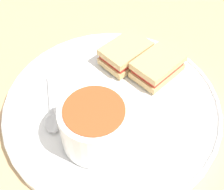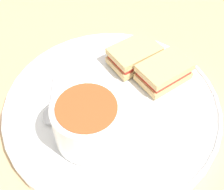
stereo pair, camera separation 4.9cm
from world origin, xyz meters
name	(u,v)px [view 1 (the left image)]	position (x,y,z in m)	size (l,w,h in m)	color
ground_plane	(112,111)	(0.00, 0.00, 0.00)	(2.40, 2.40, 0.00)	tan
plate	(112,107)	(0.00, 0.00, 0.01)	(0.35, 0.35, 0.02)	white
soup_bowl	(95,125)	(-0.05, -0.05, 0.06)	(0.10, 0.10, 0.07)	white
spoon	(52,119)	(-0.10, 0.01, 0.03)	(0.04, 0.12, 0.01)	silver
sandwich_half_near	(158,66)	(0.10, 0.03, 0.04)	(0.10, 0.08, 0.03)	tan
sandwich_half_far	(126,53)	(0.06, 0.08, 0.04)	(0.10, 0.08, 0.03)	tan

